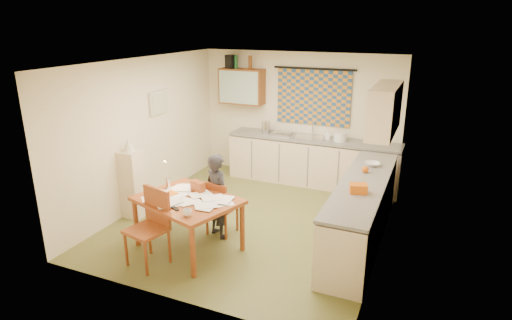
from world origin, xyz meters
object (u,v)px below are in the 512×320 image
at_px(person, 218,196).
at_px(chair_far, 222,217).
at_px(counter_back, 312,161).
at_px(counter_right, 361,212).
at_px(stove, 345,249).
at_px(shelf_stand, 132,184).
at_px(dining_table, 189,223).

bearing_deg(person, chair_far, -74.99).
bearing_deg(counter_back, counter_right, -56.35).
bearing_deg(counter_back, stove, -67.00).
bearing_deg(person, shelf_stand, 24.92).
distance_m(counter_back, shelf_stand, 3.42).
distance_m(stove, shelf_stand, 3.57).
bearing_deg(shelf_stand, stove, -7.55).
distance_m(counter_back, stove, 3.31).
height_order(stove, person, person).
bearing_deg(counter_right, shelf_stand, -169.82).
xyz_separation_m(chair_far, person, (-0.02, -0.08, 0.37)).
height_order(dining_table, person, person).
relative_size(counter_right, shelf_stand, 2.65).
distance_m(dining_table, chair_far, 0.62).
relative_size(counter_right, chair_far, 3.48).
relative_size(stove, dining_table, 0.55).
height_order(person, shelf_stand, person).
bearing_deg(person, counter_right, -134.76).
relative_size(counter_back, shelf_stand, 2.97).
xyz_separation_m(stove, person, (-1.97, 0.43, 0.21)).
xyz_separation_m(dining_table, person, (0.20, 0.49, 0.26)).
height_order(stove, chair_far, stove).
height_order(counter_back, dining_table, counter_back).
bearing_deg(counter_back, dining_table, -105.68).
distance_m(chair_far, person, 0.38).
bearing_deg(counter_right, counter_back, 123.65).
height_order(chair_far, shelf_stand, shelf_stand).
bearing_deg(dining_table, chair_far, 87.03).
relative_size(dining_table, person, 1.24).
relative_size(stove, person, 0.68).
distance_m(counter_right, stove, 1.11).
distance_m(stove, dining_table, 2.17).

